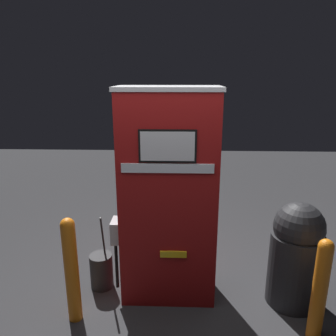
{
  "coord_description": "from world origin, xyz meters",
  "views": [
    {
      "loc": [
        0.1,
        -2.79,
        2.27
      ],
      "look_at": [
        0.0,
        0.12,
        1.43
      ],
      "focal_mm": 35.0,
      "sensor_mm": 36.0,
      "label": 1
    }
  ],
  "objects_px": {
    "safety_bollard": "(71,268)",
    "safety_bollard_far": "(320,288)",
    "trash_bin": "(296,254)",
    "squeegee_bucket": "(102,270)",
    "gas_pump": "(168,198)"
  },
  "relations": [
    {
      "from": "gas_pump",
      "to": "safety_bollard_far",
      "type": "xyz_separation_m",
      "value": [
        1.32,
        -0.58,
        -0.58
      ]
    },
    {
      "from": "safety_bollard_far",
      "to": "safety_bollard",
      "type": "bearing_deg",
      "value": 175.97
    },
    {
      "from": "safety_bollard",
      "to": "safety_bollard_far",
      "type": "xyz_separation_m",
      "value": [
        2.2,
        -0.15,
        -0.04
      ]
    },
    {
      "from": "safety_bollard",
      "to": "safety_bollard_far",
      "type": "bearing_deg",
      "value": -4.03
    },
    {
      "from": "trash_bin",
      "to": "squeegee_bucket",
      "type": "distance_m",
      "value": 2.05
    },
    {
      "from": "gas_pump",
      "to": "safety_bollard_far",
      "type": "bearing_deg",
      "value": -23.78
    },
    {
      "from": "safety_bollard_far",
      "to": "squeegee_bucket",
      "type": "bearing_deg",
      "value": 162.2
    },
    {
      "from": "trash_bin",
      "to": "safety_bollard",
      "type": "bearing_deg",
      "value": -171.3
    },
    {
      "from": "squeegee_bucket",
      "to": "trash_bin",
      "type": "bearing_deg",
      "value": -5.0
    },
    {
      "from": "safety_bollard_far",
      "to": "squeegee_bucket",
      "type": "xyz_separation_m",
      "value": [
        -2.05,
        0.66,
        -0.31
      ]
    },
    {
      "from": "safety_bollard_far",
      "to": "trash_bin",
      "type": "bearing_deg",
      "value": 95.34
    },
    {
      "from": "squeegee_bucket",
      "to": "safety_bollard_far",
      "type": "bearing_deg",
      "value": -17.8
    },
    {
      "from": "gas_pump",
      "to": "trash_bin",
      "type": "xyz_separation_m",
      "value": [
        1.28,
        -0.1,
        -0.54
      ]
    },
    {
      "from": "gas_pump",
      "to": "safety_bollard",
      "type": "relative_size",
      "value": 2.06
    },
    {
      "from": "gas_pump",
      "to": "squeegee_bucket",
      "type": "xyz_separation_m",
      "value": [
        -0.73,
        0.08,
        -0.89
      ]
    }
  ]
}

